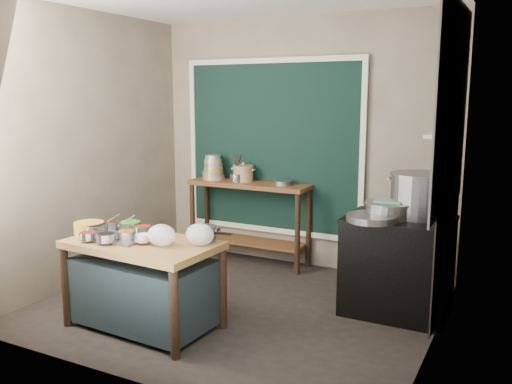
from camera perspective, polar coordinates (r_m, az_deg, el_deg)
The scene contains 30 objects.
floor at distance 5.18m, azimuth -2.07°, elevation -12.02°, with size 3.50×3.00×0.02m, color black.
back_wall at distance 6.18m, azimuth 4.77°, elevation 5.07°, with size 3.50×0.02×2.80m, color gray.
left_wall at distance 5.89m, azimuth -17.29°, elevation 4.41°, with size 0.02×3.00×2.80m, color gray.
right_wall at distance 4.25m, azimuth 18.97°, elevation 2.26°, with size 0.02×3.00×2.80m, color gray.
curtain_panel at distance 6.29m, azimuth 1.67°, elevation 4.73°, with size 2.10×0.02×1.90m, color black.
curtain_frame at distance 6.28m, azimuth 1.63°, elevation 4.73°, with size 2.22×0.03×2.02m, color beige, non-canonical shape.
tile_panel at distance 4.76m, azimuth 20.00°, elevation 8.43°, with size 0.02×1.70×1.70m, color #B2B2AA.
soot_patch at distance 5.02m, azimuth 19.41°, elevation -4.78°, with size 0.01×1.30×1.30m, color black.
wall_shelf at distance 5.08m, azimuth 19.10°, elevation 5.73°, with size 0.22×0.70×0.03m, color beige.
prep_table at distance 4.71m, azimuth -11.73°, elevation -9.51°, with size 1.25×0.72×0.75m, color olive.
back_counter at distance 6.35m, azimuth -0.74°, elevation -3.21°, with size 1.45×0.40×0.95m, color brown.
stove_block at distance 5.06m, azimuth 14.66°, elevation -7.64°, with size 0.90×0.68×0.85m, color black.
stove_top at distance 4.95m, azimuth 14.88°, elevation -2.78°, with size 0.92×0.69×0.03m, color black.
condiment_tray at distance 4.74m, azimuth -14.05°, elevation -4.61°, with size 0.52×0.37×0.02m, color gray.
condiment_bowls at distance 4.76m, azimuth -14.03°, elevation -3.97°, with size 0.70×0.55×0.08m.
yellow_basin at distance 4.97m, azimuth -17.15°, elevation -3.60°, with size 0.26×0.26×0.10m, color gold.
saucepan at distance 4.51m, azimuth -5.56°, elevation -4.39°, with size 0.23×0.23×0.13m, color gray, non-canonical shape.
plastic_bag_a at distance 4.41m, azimuth -9.92°, elevation -4.50°, with size 0.24×0.20×0.18m, color white.
plastic_bag_b at distance 4.39m, azimuth -5.93°, elevation -4.46°, with size 0.24×0.20×0.18m, color white.
bowl_stack at distance 6.48m, azimuth -4.50°, elevation 2.46°, with size 0.26×0.26×0.29m.
utensil_cup at distance 6.29m, azimuth -2.01°, elevation 1.52°, with size 0.17×0.17×0.10m, color gray.
ceramic_crock at distance 6.32m, azimuth -1.34°, elevation 1.88°, with size 0.25×0.25×0.17m, color #957F51, non-canonical shape.
wide_bowl at distance 6.07m, azimuth 2.86°, elevation 0.97°, with size 0.21×0.21×0.05m, color gray.
stock_pot at distance 4.96m, azimuth 16.68°, elevation -0.33°, with size 0.50×0.50×0.39m, color gray, non-canonical shape.
pot_lid at distance 4.85m, azimuth 18.14°, elevation -0.62°, with size 0.41×0.41×0.02m, color gray.
steamer at distance 4.90m, azimuth 13.80°, elevation -1.84°, with size 0.43×0.43×0.14m, color gray, non-canonical shape.
green_cloth at distance 4.88m, azimuth 13.84°, elevation -0.93°, with size 0.24×0.18×0.02m, color #528D77.
shallow_pan at distance 4.74m, azimuth 12.07°, elevation -2.70°, with size 0.43×0.43×0.06m, color gray.
shelf_bowl_stack at distance 5.07m, azimuth 19.14°, elevation 6.53°, with size 0.15×0.15×0.12m.
shelf_bowl_green at distance 5.27m, azimuth 19.43°, elevation 6.31°, with size 0.15×0.15×0.06m, color gray.
Camera 1 is at (2.37, -4.17, 1.94)m, focal length 38.00 mm.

